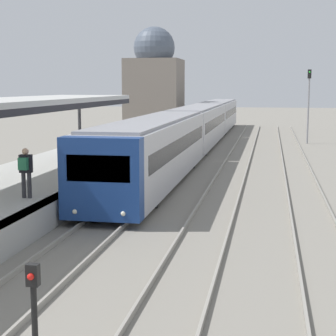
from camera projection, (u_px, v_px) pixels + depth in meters
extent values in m
cube|color=black|center=(33.00, 111.00, 18.46)|extent=(0.08, 25.35, 0.24)
cylinder|color=#47474C|center=(80.00, 129.00, 28.88)|extent=(0.16, 0.16, 3.00)
cylinder|color=#2D2D33|center=(24.00, 185.00, 18.63)|extent=(0.14, 0.14, 0.85)
cylinder|color=#2D2D33|center=(29.00, 185.00, 18.60)|extent=(0.14, 0.14, 0.85)
cube|color=black|center=(26.00, 164.00, 18.51)|extent=(0.40, 0.22, 0.60)
sphere|color=tan|center=(25.00, 151.00, 18.45)|extent=(0.22, 0.22, 0.22)
cube|color=#236B47|center=(23.00, 164.00, 18.31)|extent=(0.30, 0.18, 0.40)
cube|color=navy|center=(101.00, 179.00, 18.15)|extent=(2.69, 0.70, 2.70)
cube|color=black|center=(98.00, 169.00, 17.77)|extent=(2.10, 0.04, 0.86)
sphere|color=#EFEACC|center=(75.00, 212.00, 18.11)|extent=(0.16, 0.16, 0.16)
sphere|color=#EFEACC|center=(123.00, 214.00, 17.82)|extent=(0.16, 0.16, 0.16)
cube|color=#B7B7BC|center=(154.00, 150.00, 26.40)|extent=(2.69, 16.26, 2.70)
cube|color=gray|center=(154.00, 120.00, 26.20)|extent=(2.37, 15.93, 0.12)
cube|color=black|center=(154.00, 144.00, 26.36)|extent=(2.71, 14.96, 0.70)
cylinder|color=black|center=(98.00, 197.00, 21.64)|extent=(0.12, 0.70, 0.70)
cylinder|color=black|center=(156.00, 199.00, 21.24)|extent=(0.12, 0.70, 0.70)
cylinder|color=black|center=(154.00, 161.00, 31.93)|extent=(0.12, 0.70, 0.70)
cylinder|color=black|center=(193.00, 162.00, 31.53)|extent=(0.12, 0.70, 0.70)
cube|color=#B7B7BC|center=(199.00, 126.00, 42.57)|extent=(2.69, 16.26, 2.70)
cube|color=gray|center=(199.00, 107.00, 42.37)|extent=(2.37, 15.93, 0.12)
cube|color=black|center=(199.00, 122.00, 42.53)|extent=(2.71, 14.96, 0.70)
cylinder|color=black|center=(172.00, 150.00, 37.81)|extent=(0.12, 0.70, 0.70)
cylinder|color=black|center=(206.00, 150.00, 37.41)|extent=(0.12, 0.70, 0.70)
cylinder|color=black|center=(193.00, 136.00, 48.10)|extent=(0.12, 0.70, 0.70)
cylinder|color=black|center=(220.00, 136.00, 47.69)|extent=(0.12, 0.70, 0.70)
cube|color=#B7B7BC|center=(219.00, 115.00, 58.74)|extent=(2.69, 16.26, 2.70)
cube|color=gray|center=(219.00, 101.00, 58.54)|extent=(2.37, 15.93, 0.12)
cube|color=black|center=(219.00, 112.00, 58.70)|extent=(2.71, 14.96, 0.70)
cylinder|color=black|center=(202.00, 131.00, 53.98)|extent=(0.12, 0.70, 0.70)
cylinder|color=black|center=(225.00, 131.00, 53.58)|extent=(0.12, 0.70, 0.70)
cylinder|color=black|center=(213.00, 124.00, 64.27)|extent=(0.12, 0.70, 0.70)
cylinder|color=black|center=(233.00, 124.00, 63.86)|extent=(0.12, 0.70, 0.70)
cylinder|color=black|center=(35.00, 329.00, 9.00)|extent=(0.10, 0.10, 1.44)
cube|color=black|center=(33.00, 275.00, 8.87)|extent=(0.20, 0.14, 0.36)
sphere|color=red|center=(31.00, 277.00, 8.78)|extent=(0.11, 0.11, 0.11)
cylinder|color=gray|center=(308.00, 107.00, 44.71)|extent=(0.14, 0.14, 5.90)
cube|color=black|center=(310.00, 74.00, 44.33)|extent=(0.28, 0.20, 0.70)
sphere|color=green|center=(310.00, 72.00, 44.20)|extent=(0.14, 0.14, 0.14)
cube|color=slate|center=(154.00, 97.00, 54.27)|extent=(5.13, 5.13, 7.17)
sphere|color=#4C5666|center=(154.00, 48.00, 53.59)|extent=(3.94, 3.94, 3.94)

